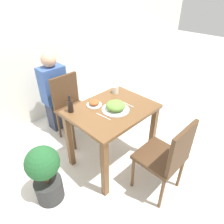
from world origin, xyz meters
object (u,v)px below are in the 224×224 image
Objects in this scene: chair_near at (167,156)px; food_plate at (116,106)px; drink_cup at (115,90)px; person_figure at (55,93)px; sauce_bottle at (70,105)px; side_plate at (94,103)px; chair_far at (71,105)px; potted_plant_left at (45,173)px.

chair_near is 3.08× the size of food_plate.
person_figure is at bearing 111.96° from drink_cup.
food_plate is at bearing -41.24° from sauce_bottle.
side_plate is (-0.10, 0.23, -0.02)m from food_plate.
chair_near is at bearing -86.14° from chair_far.
sauce_bottle reaches higher than drink_cup.
potted_plant_left is (-0.74, -0.11, -0.43)m from side_plate.
side_plate is (-0.06, -0.56, 0.28)m from chair_far.
sauce_bottle is (-0.26, 0.08, 0.05)m from side_plate.
food_plate is at bearing -86.20° from person_figure.
side_plate is at bearing -91.37° from person_figure.
drink_cup is (0.37, 0.04, 0.02)m from side_plate.
food_plate is 0.96m from potted_plant_left.
person_figure is (-0.35, 0.87, -0.24)m from drink_cup.
food_plate is at bearing -135.73° from drink_cup.
drink_cup is (0.28, 0.27, 0.00)m from food_plate.
chair_near reaches higher than drink_cup.
chair_far is 5.43× the size of side_plate.
chair_far is 0.69m from drink_cup.
side_plate is (-0.15, 0.88, 0.28)m from chair_near.
chair_near is at bearing -80.17° from side_plate.
chair_far is at bearing 121.26° from drink_cup.
sauce_bottle is at bearing -66.89° from chair_near.
food_plate reaches higher than side_plate.
chair_near is 1.00× the size of chair_far.
sauce_bottle reaches higher than side_plate.
person_figure reaches higher than chair_near.
chair_far is at bearing -84.55° from person_figure.
sauce_bottle is at bearing 176.37° from drink_cup.
potted_plant_left is (-1.11, -0.14, -0.45)m from drink_cup.
person_figure is (0.02, 0.91, -0.22)m from side_plate.
chair_near is 0.99m from drink_cup.
drink_cup is 0.47× the size of sauce_bottle.
food_plate is 0.25× the size of person_figure.
chair_near is 1.19m from potted_plant_left.
sauce_bottle is at bearing 138.76° from food_plate.
food_plate is at bearing -85.17° from chair_near.
chair_near reaches higher than food_plate.
potted_plant_left is at bearing -171.87° from side_plate.
person_figure is (-0.08, 1.14, -0.24)m from food_plate.
person_figure is at bearing 53.14° from potted_plant_left.
potted_plant_left is (-0.49, -0.18, -0.48)m from sauce_bottle.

